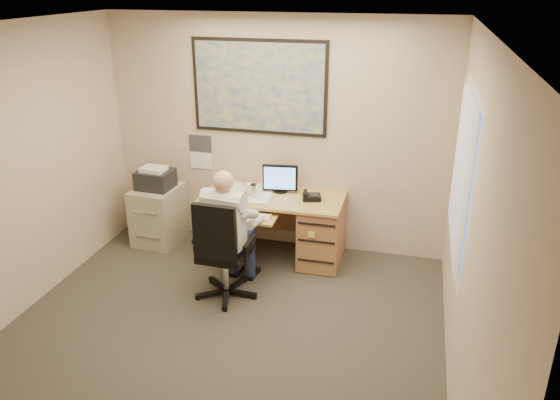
% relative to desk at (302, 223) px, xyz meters
% --- Properties ---
extents(room_shell, '(4.00, 4.50, 2.70)m').
position_rel_desk_xyz_m(room_shell, '(-0.40, -1.90, 0.91)').
color(room_shell, '#36312A').
rests_on(room_shell, ground).
extents(desk, '(1.60, 0.97, 1.07)m').
position_rel_desk_xyz_m(desk, '(0.00, 0.00, 0.00)').
color(desk, tan).
rests_on(desk, ground).
extents(world_map, '(1.56, 0.03, 1.06)m').
position_rel_desk_xyz_m(world_map, '(-0.58, 0.33, 1.46)').
color(world_map, '#1E4C93').
rests_on(world_map, room_shell).
extents(wall_calendar, '(0.28, 0.01, 0.42)m').
position_rel_desk_xyz_m(wall_calendar, '(-1.33, 0.34, 0.64)').
color(wall_calendar, white).
rests_on(wall_calendar, room_shell).
extents(window_blinds, '(0.06, 1.40, 1.30)m').
position_rel_desk_xyz_m(window_blinds, '(1.57, -1.10, 1.11)').
color(window_blinds, white).
rests_on(window_blinds, room_shell).
extents(filing_cabinet, '(0.53, 0.63, 0.97)m').
position_rel_desk_xyz_m(filing_cabinet, '(-1.79, -0.00, -0.02)').
color(filing_cabinet, '#A59F84').
rests_on(filing_cabinet, ground).
extents(office_chair, '(0.67, 0.67, 1.09)m').
position_rel_desk_xyz_m(office_chair, '(-0.57, -1.03, -0.12)').
color(office_chair, black).
rests_on(office_chair, ground).
extents(person, '(0.63, 0.84, 1.34)m').
position_rel_desk_xyz_m(person, '(-0.57, -0.94, 0.23)').
color(person, silver).
rests_on(person, office_chair).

